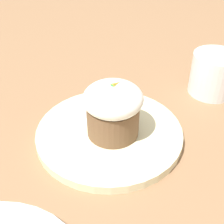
# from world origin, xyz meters

# --- Properties ---
(ground_plane) EXTENTS (4.00, 4.00, 0.00)m
(ground_plane) POSITION_xyz_m (0.00, 0.00, 0.00)
(ground_plane) COLOR #846042
(dessert_plate) EXTENTS (0.24, 0.24, 0.01)m
(dessert_plate) POSITION_xyz_m (0.00, 0.00, 0.01)
(dessert_plate) COLOR beige
(dessert_plate) RESTS_ON ground_plane
(carrot_cake) EXTENTS (0.09, 0.09, 0.09)m
(carrot_cake) POSITION_xyz_m (-0.00, -0.01, 0.06)
(carrot_cake) COLOR brown
(carrot_cake) RESTS_ON dessert_plate
(spoon) EXTENTS (0.04, 0.12, 0.01)m
(spoon) POSITION_xyz_m (0.01, 0.01, 0.02)
(spoon) COLOR #B7B7BC
(spoon) RESTS_ON dessert_plate
(coffee_cup) EXTENTS (0.12, 0.09, 0.08)m
(coffee_cup) POSITION_xyz_m (0.24, -0.05, 0.04)
(coffee_cup) COLOR white
(coffee_cup) RESTS_ON ground_plane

